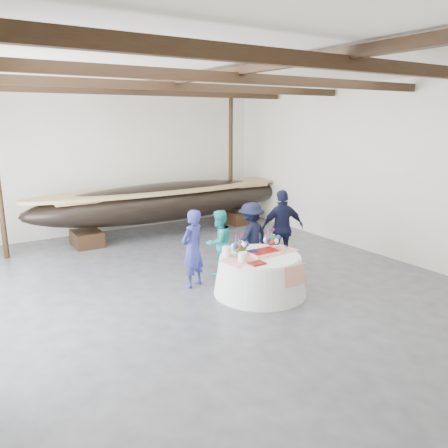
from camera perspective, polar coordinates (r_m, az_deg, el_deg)
floor at (r=9.56m, az=-1.58°, el=-8.25°), size 10.00×12.00×0.01m
wall_back at (r=14.42m, az=-14.06°, el=8.04°), size 10.00×0.02×4.50m
wall_right at (r=12.27m, az=18.99°, el=6.78°), size 0.02×12.00×4.50m
ceiling at (r=8.91m, az=-1.78°, el=19.66°), size 10.00×12.00×0.01m
pavilion_structure at (r=9.57m, az=-4.29°, el=16.24°), size 9.80×11.76×4.50m
longboat_display at (r=13.75m, az=-7.25°, el=2.97°), size 8.65×1.73×1.62m
banquet_table at (r=9.16m, az=4.72°, el=-6.54°), size 1.93×1.93×0.83m
tabletop_items at (r=9.05m, az=4.10°, el=-3.02°), size 1.84×0.95×0.40m
guest_woman_blue at (r=9.37m, az=-4.13°, el=-3.22°), size 0.73×0.62×1.70m
guest_woman_teal at (r=10.10m, az=-0.68°, el=-2.44°), size 0.86×0.75×1.53m
guest_man_left at (r=10.38m, az=3.52°, el=-1.67°), size 1.20×0.88×1.65m
guest_man_right at (r=10.76m, az=7.62°, el=-0.55°), size 1.19×0.73×1.89m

